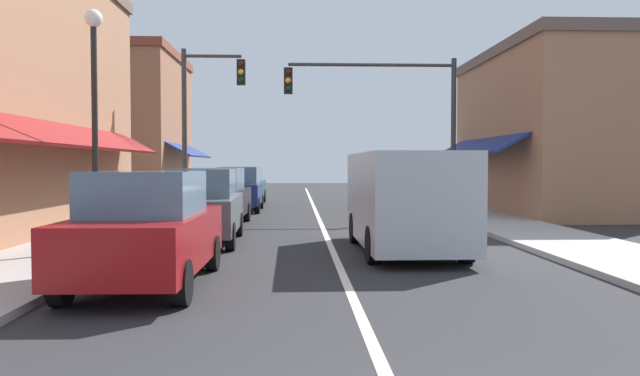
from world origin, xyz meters
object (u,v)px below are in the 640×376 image
Objects in this scene: parked_car_third_left at (216,197)px; traffic_signal_mast_arm at (393,107)px; parked_car_far_left at (239,189)px; van_in_lane at (404,198)px; parked_car_nearest_left at (147,229)px; parked_car_second_left at (201,206)px; street_lamp_left_near at (94,92)px; parked_car_distant_left at (244,186)px; traffic_signal_left_corner at (203,109)px.

traffic_signal_mast_arm is at bearing 26.01° from parked_car_third_left.
van_in_lane is (4.59, -11.57, 0.27)m from parked_car_far_left.
traffic_signal_mast_arm is (5.72, 12.01, 3.03)m from parked_car_nearest_left.
street_lamp_left_near reaches higher than parked_car_second_left.
parked_car_distant_left is at bearing 91.79° from parked_car_far_left.
parked_car_second_left is at bearing 160.19° from van_in_lane.
parked_car_far_left is 4.32m from parked_car_distant_left.
parked_car_distant_left is at bearing 91.58° from parked_car_third_left.
parked_car_nearest_left is at bearing -91.89° from parked_car_second_left.
traffic_signal_mast_arm is 1.22× the size of street_lamp_left_near.
parked_car_second_left is 8.21m from traffic_signal_left_corner.
street_lamp_left_near is (-1.79, -12.01, 2.46)m from parked_car_far_left.
parked_car_third_left is (-0.19, 4.21, 0.00)m from parked_car_second_left.
street_lamp_left_near is at bearing -176.63° from van_in_lane.
van_in_lane is at bearing -20.77° from parked_car_second_left.
street_lamp_left_near is (-1.61, -6.25, 2.46)m from parked_car_third_left.
street_lamp_left_near reaches higher than parked_car_far_left.
van_in_lane is 8.97m from traffic_signal_mast_arm.
traffic_signal_mast_arm is at bearing -50.28° from parked_car_distant_left.
traffic_signal_mast_arm is (5.86, -7.43, 3.03)m from parked_car_distant_left.
van_in_lane is (4.57, -1.59, 0.27)m from parked_car_second_left.
parked_car_third_left is 5.77m from parked_car_far_left.
parked_car_third_left is at bearing 91.72° from parked_car_nearest_left.
parked_car_far_left is at bearing 81.54° from street_lamp_left_near.
parked_car_distant_left is (-0.14, 19.44, 0.00)m from parked_car_nearest_left.
parked_car_second_left is 0.80× the size of van_in_lane.
parked_car_far_left is at bearing 89.97° from parked_car_third_left.
parked_car_nearest_left and parked_car_third_left have the same top height.
van_in_lane is at bearing -97.54° from traffic_signal_mast_arm.
parked_car_second_left is 3.67m from street_lamp_left_near.
parked_car_far_left is at bearing -86.51° from parked_car_distant_left.
traffic_signal_left_corner reaches higher than street_lamp_left_near.
van_in_lane is (4.60, 3.55, 0.27)m from parked_car_nearest_left.
parked_car_third_left is at bearing 91.03° from parked_car_second_left.
parked_car_nearest_left is 5.82m from van_in_lane.
parked_car_second_left and parked_car_third_left have the same top height.
parked_car_far_left is 0.82× the size of street_lamp_left_near.
street_lamp_left_near is (-1.63, -16.33, 2.46)m from parked_car_distant_left.
parked_car_second_left is 1.01× the size of parked_car_far_left.
parked_car_nearest_left is 13.65m from traffic_signal_mast_arm.
van_in_lane reaches higher than parked_car_third_left.
traffic_signal_mast_arm reaches higher than van_in_lane.
parked_car_nearest_left is 4.34m from street_lamp_left_near.
parked_car_distant_left is at bearing 128.26° from traffic_signal_mast_arm.
traffic_signal_left_corner is at bearing -113.90° from parked_car_far_left.
street_lamp_left_near is at bearing -94.25° from parked_car_distant_left.
van_in_lane reaches higher than parked_car_distant_left.
parked_car_second_left and parked_car_distant_left have the same top height.
traffic_signal_left_corner is (-0.90, -6.73, 3.00)m from parked_car_distant_left.
parked_car_far_left is at bearing 66.35° from traffic_signal_left_corner.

